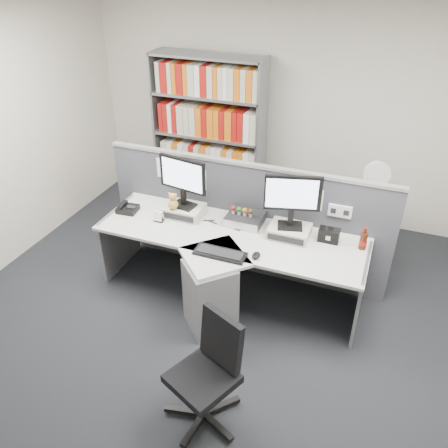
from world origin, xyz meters
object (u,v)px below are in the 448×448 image
at_px(speaker, 329,235).
at_px(filing_cabinet, 366,229).
at_px(desk_phone, 127,209).
at_px(desk_fan, 376,177).
at_px(desktop_pc, 245,219).
at_px(keyboard, 220,253).
at_px(desk, 222,268).
at_px(mouse, 256,255).
at_px(desk_calendar, 159,217).
at_px(office_chair, 209,369).
at_px(monitor_left, 183,178).
at_px(cola_bottle, 363,241).
at_px(monitor_right, 292,197).
at_px(shelving_unit, 209,138).

relative_size(speaker, filing_cabinet, 0.28).
relative_size(desk_phone, desk_fan, 0.45).
xyz_separation_m(desktop_pc, keyboard, (-0.03, -0.60, -0.03)).
relative_size(desk, desk_fan, 5.44).
distance_m(mouse, filing_cabinet, 1.74).
xyz_separation_m(desk_calendar, filing_cabinet, (1.95, 1.23, -0.42)).
bearing_deg(filing_cabinet, office_chair, -107.97).
height_order(desktop_pc, desk_calendar, desk_calendar).
relative_size(monitor_left, keyboard, 1.11).
relative_size(desktop_pc, cola_bottle, 1.54).
height_order(desk, office_chair, office_chair).
height_order(monitor_right, speaker, monitor_right).
distance_m(desk_calendar, desk_fan, 2.31).
bearing_deg(monitor_right, shelving_unit, 134.44).
xyz_separation_m(monitor_right, desk_fan, (0.66, 1.02, -0.13)).
bearing_deg(keyboard, monitor_left, 138.86).
xyz_separation_m(desktop_pc, desk_fan, (1.13, 0.94, 0.23)).
height_order(shelving_unit, desk_fan, shelving_unit).
distance_m(filing_cabinet, desk_fan, 0.65).
relative_size(desktop_pc, speaker, 1.80).
relative_size(desk_calendar, shelving_unit, 0.06).
height_order(desk_calendar, speaker, speaker).
height_order(monitor_right, filing_cabinet, monitor_right).
distance_m(shelving_unit, office_chair, 3.32).
bearing_deg(desk, shelving_unit, 115.96).
relative_size(desk, keyboard, 5.51).
bearing_deg(mouse, filing_cabinet, 59.94).
relative_size(monitor_right, shelving_unit, 0.26).
bearing_deg(office_chair, monitor_left, 120.71).
xyz_separation_m(speaker, desk_fan, (0.30, 0.97, 0.21)).
xyz_separation_m(desk_calendar, cola_bottle, (1.96, 0.24, 0.04)).
xyz_separation_m(keyboard, desk_fan, (1.16, 1.54, 0.26)).
height_order(mouse, shelving_unit, shelving_unit).
distance_m(mouse, shelving_unit, 2.30).
xyz_separation_m(desk, filing_cabinet, (1.20, 1.40, -0.11)).
distance_m(desktop_pc, desk_fan, 1.49).
height_order(keyboard, mouse, mouse).
height_order(monitor_right, cola_bottle, monitor_right).
height_order(desk, speaker, speaker).
xyz_separation_m(keyboard, desk_phone, (-1.18, 0.37, 0.02)).
relative_size(keyboard, mouse, 4.24).
distance_m(speaker, filing_cabinet, 1.10).
xyz_separation_m(keyboard, mouse, (0.31, 0.08, 0.01)).
xyz_separation_m(desktop_pc, mouse, (0.28, -0.52, -0.03)).
bearing_deg(desk, mouse, -10.55).
bearing_deg(monitor_right, cola_bottle, 2.54).
bearing_deg(desktop_pc, desk_fan, 39.87).
bearing_deg(desk_calendar, monitor_left, 48.88).
bearing_deg(desk, filing_cabinet, 49.39).
bearing_deg(cola_bottle, monitor_right, -177.46).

